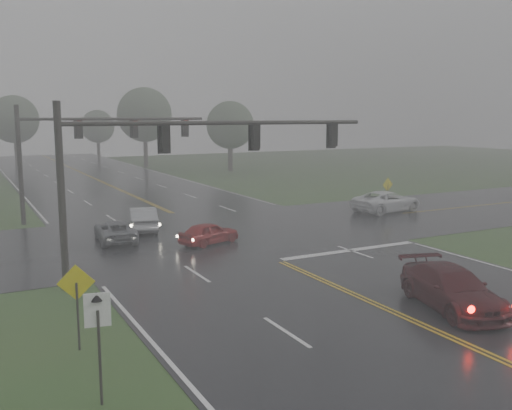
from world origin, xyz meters
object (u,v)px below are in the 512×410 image
sedan_red (209,244)px  sedan_maroon (451,309)px  sedan_silver (143,231)px  signal_gantry_far (81,140)px  signal_gantry_near (170,155)px  car_grey (116,242)px  pickup_white (386,212)px

sedan_red → sedan_maroon: bearing=176.5°
sedan_silver → signal_gantry_far: (-2.46, 5.69, 5.50)m
signal_gantry_near → sedan_maroon: bearing=-49.7°
sedan_silver → car_grey: size_ratio=1.06×
sedan_red → pickup_white: bearing=-95.1°
sedan_maroon → car_grey: 19.25m
sedan_silver → car_grey: bearing=57.4°
car_grey → signal_gantry_near: size_ratio=0.29×
sedan_red → signal_gantry_near: bearing=123.9°
sedan_silver → car_grey: sedan_silver is taller
car_grey → pickup_white: 20.62m
sedan_silver → signal_gantry_near: bearing=92.8°
pickup_white → signal_gantry_far: bearing=64.1°
pickup_white → signal_gantry_near: 22.64m
sedan_maroon → signal_gantry_near: 13.16m
sedan_silver → pickup_white: (18.31, -1.64, 0.00)m
signal_gantry_far → signal_gantry_near: bearing=-87.5°
sedan_silver → signal_gantry_far: signal_gantry_far is taller
pickup_white → sedan_maroon: bearing=139.3°
sedan_red → signal_gantry_far: bearing=4.4°
sedan_maroon → car_grey: size_ratio=1.22×
sedan_red → car_grey: size_ratio=0.84×
signal_gantry_near → sedan_red: bearing=52.3°
sedan_red → pickup_white: pickup_white is taller
sedan_red → signal_gantry_far: (-4.66, 11.13, 5.50)m
sedan_maroon → signal_gantry_far: 27.31m
sedan_maroon → sedan_silver: size_ratio=1.16×
sedan_maroon → signal_gantry_near: (-7.74, 9.13, 5.48)m
car_grey → signal_gantry_near: (0.55, -8.25, 5.48)m
signal_gantry_far → sedan_silver: bearing=-66.6°
pickup_white → car_grey: bearing=85.5°
sedan_silver → signal_gantry_far: 8.28m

